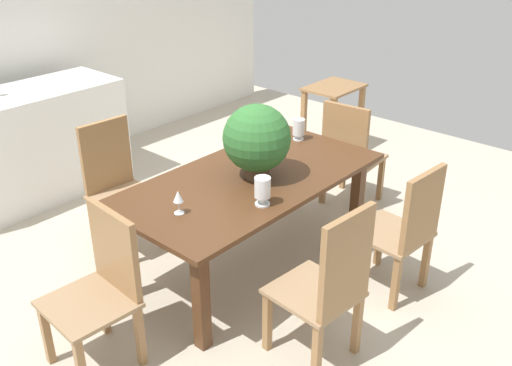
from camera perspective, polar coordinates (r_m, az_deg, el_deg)
ground_plane at (r=4.54m, az=-3.03°, el=-6.80°), size 7.04×7.04×0.00m
back_wall at (r=6.06m, az=-21.78°, el=13.26°), size 6.40×0.10×2.60m
dining_table at (r=4.07m, az=-0.56°, el=-0.61°), size 1.96×1.00×0.74m
chair_head_end at (r=3.42m, az=-15.01°, el=-9.54°), size 0.48×0.50×0.95m
chair_foot_end at (r=5.03m, az=9.22°, el=3.17°), size 0.48×0.49×0.97m
chair_near_left at (r=3.28m, az=7.37°, el=-9.84°), size 0.48×0.50×1.04m
chair_near_right at (r=3.95m, az=14.60°, el=-4.25°), size 0.48×0.50×0.96m
chair_far_left at (r=4.54m, az=-13.73°, el=0.24°), size 0.48×0.50×1.00m
flower_centerpiece at (r=3.91m, az=0.07°, el=4.37°), size 0.47×0.47×0.53m
crystal_vase_left at (r=3.60m, az=0.65°, el=-0.57°), size 0.10×0.10×0.19m
crystal_vase_center_near at (r=4.64m, az=4.26°, el=5.47°), size 0.10×0.10×0.17m
wine_glass at (r=3.54m, az=-7.74°, el=-1.43°), size 0.06×0.06×0.16m
kitchen_counter at (r=5.55m, az=-21.70°, el=3.45°), size 1.71×0.70×1.00m
side_table at (r=6.21m, az=7.67°, el=7.79°), size 0.61×0.45×0.73m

